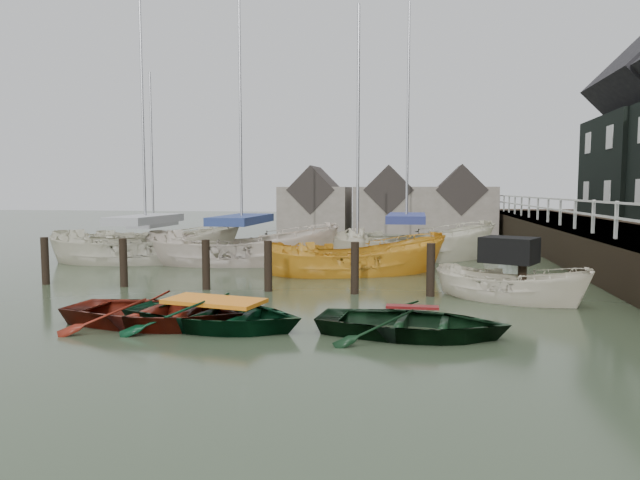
% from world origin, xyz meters
% --- Properties ---
extents(ground, '(120.00, 120.00, 0.00)m').
position_xyz_m(ground, '(0.00, 0.00, 0.00)').
color(ground, '#2C3622').
rests_on(ground, ground).
extents(pier, '(3.04, 32.00, 2.70)m').
position_xyz_m(pier, '(9.48, 10.00, 0.71)').
color(pier, black).
rests_on(pier, ground).
extents(mooring_pilings, '(13.72, 0.22, 1.80)m').
position_xyz_m(mooring_pilings, '(-1.11, 3.00, 0.50)').
color(mooring_pilings, black).
rests_on(mooring_pilings, ground).
extents(far_sheds, '(14.00, 4.08, 4.39)m').
position_xyz_m(far_sheds, '(0.83, 26.00, 1.86)').
color(far_sheds, '#665B51').
rests_on(far_sheds, ground).
extents(rowboat_red, '(4.09, 3.07, 0.80)m').
position_xyz_m(rowboat_red, '(-2.48, -1.23, 0.00)').
color(rowboat_red, '#5E180D').
rests_on(rowboat_red, ground).
extents(rowboat_green, '(4.28, 3.42, 0.79)m').
position_xyz_m(rowboat_green, '(-1.20, -1.22, 0.00)').
color(rowboat_green, black).
rests_on(rowboat_green, ground).
extents(rowboat_dkgreen, '(3.89, 2.96, 0.75)m').
position_xyz_m(rowboat_dkgreen, '(2.77, -1.21, 0.00)').
color(rowboat_dkgreen, black).
rests_on(rowboat_dkgreen, ground).
extents(motorboat, '(4.18, 3.05, 2.35)m').
position_xyz_m(motorboat, '(5.15, 2.73, 0.11)').
color(motorboat, beige).
rests_on(motorboat, ground).
extents(sailboat_a, '(7.70, 4.37, 12.17)m').
position_xyz_m(sailboat_a, '(-7.55, 8.46, 0.06)').
color(sailboat_a, beige).
rests_on(sailboat_a, ground).
extents(sailboat_b, '(7.67, 3.82, 12.37)m').
position_xyz_m(sailboat_b, '(-3.71, 8.58, 0.06)').
color(sailboat_b, beige).
rests_on(sailboat_b, ground).
extents(sailboat_c, '(6.70, 4.47, 10.00)m').
position_xyz_m(sailboat_c, '(0.86, 6.84, 0.01)').
color(sailboat_c, gold).
rests_on(sailboat_c, ground).
extents(sailboat_d, '(7.79, 4.58, 11.48)m').
position_xyz_m(sailboat_d, '(2.40, 10.93, 0.06)').
color(sailboat_d, beige).
rests_on(sailboat_d, ground).
extents(sailboat_e, '(5.70, 2.73, 9.08)m').
position_xyz_m(sailboat_e, '(-9.00, 12.11, 0.06)').
color(sailboat_e, beige).
rests_on(sailboat_e, ground).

